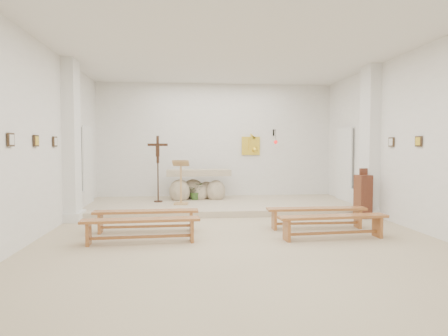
{
  "coord_description": "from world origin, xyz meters",
  "views": [
    {
      "loc": [
        -0.91,
        -6.95,
        1.61
      ],
      "look_at": [
        -0.09,
        1.6,
        1.16
      ],
      "focal_mm": 32.0,
      "sensor_mm": 36.0,
      "label": 1
    }
  ],
  "objects": [
    {
      "name": "ground",
      "position": [
        0.0,
        0.0,
        0.0
      ],
      "size": [
        7.0,
        10.0,
        0.0
      ],
      "primitive_type": "cube",
      "color": "#C0B08A",
      "rests_on": "ground"
    },
    {
      "name": "wall_left",
      "position": [
        -3.49,
        0.0,
        1.75
      ],
      "size": [
        0.02,
        10.0,
        3.5
      ],
      "primitive_type": "cube",
      "color": "white",
      "rests_on": "ground"
    },
    {
      "name": "wall_right",
      "position": [
        3.49,
        0.0,
        1.75
      ],
      "size": [
        0.02,
        10.0,
        3.5
      ],
      "primitive_type": "cube",
      "color": "white",
      "rests_on": "ground"
    },
    {
      "name": "wall_back",
      "position": [
        0.0,
        4.99,
        1.75
      ],
      "size": [
        7.0,
        0.02,
        3.5
      ],
      "primitive_type": "cube",
      "color": "white",
      "rests_on": "ground"
    },
    {
      "name": "ceiling",
      "position": [
        0.0,
        0.0,
        3.49
      ],
      "size": [
        7.0,
        10.0,
        0.02
      ],
      "primitive_type": "cube",
      "color": "silver",
      "rests_on": "wall_back"
    },
    {
      "name": "sanctuary_platform",
      "position": [
        0.0,
        3.5,
        0.07
      ],
      "size": [
        6.98,
        3.0,
        0.15
      ],
      "primitive_type": "cube",
      "color": "#BBAC90",
      "rests_on": "ground"
    },
    {
      "name": "pilaster_left",
      "position": [
        -3.37,
        2.0,
        1.75
      ],
      "size": [
        0.26,
        0.55,
        3.5
      ],
      "primitive_type": "cube",
      "color": "white",
      "rests_on": "ground"
    },
    {
      "name": "pilaster_right",
      "position": [
        3.37,
        2.0,
        1.75
      ],
      "size": [
        0.26,
        0.55,
        3.5
      ],
      "primitive_type": "cube",
      "color": "white",
      "rests_on": "ground"
    },
    {
      "name": "gold_wall_relief",
      "position": [
        1.05,
        4.96,
        1.65
      ],
      "size": [
        0.55,
        0.04,
        0.55
      ],
      "primitive_type": "cube",
      "color": "yellow",
      "rests_on": "wall_back"
    },
    {
      "name": "sanctuary_lamp",
      "position": [
        1.75,
        4.71,
        1.81
      ],
      "size": [
        0.11,
        0.36,
        0.44
      ],
      "color": "black",
      "rests_on": "wall_back"
    },
    {
      "name": "station_frame_left_front",
      "position": [
        -3.47,
        -0.8,
        1.72
      ],
      "size": [
        0.03,
        0.2,
        0.2
      ],
      "primitive_type": "cube",
      "color": "#392819",
      "rests_on": "wall_left"
    },
    {
      "name": "station_frame_left_mid",
      "position": [
        -3.47,
        0.2,
        1.72
      ],
      "size": [
        0.03,
        0.2,
        0.2
      ],
      "primitive_type": "cube",
      "color": "#392819",
      "rests_on": "wall_left"
    },
    {
      "name": "station_frame_left_rear",
      "position": [
        -3.47,
        1.2,
        1.72
      ],
      "size": [
        0.03,
        0.2,
        0.2
      ],
      "primitive_type": "cube",
      "color": "#392819",
      "rests_on": "wall_left"
    },
    {
      "name": "station_frame_right_mid",
      "position": [
        3.47,
        0.2,
        1.72
      ],
      "size": [
        0.03,
        0.2,
        0.2
      ],
      "primitive_type": "cube",
      "color": "#392819",
      "rests_on": "wall_right"
    },
    {
      "name": "station_frame_right_rear",
      "position": [
        3.47,
        1.2,
        1.72
      ],
      "size": [
        0.03,
        0.2,
        0.2
      ],
      "primitive_type": "cube",
      "color": "#392819",
      "rests_on": "wall_right"
    },
    {
      "name": "radiator_left",
      "position": [
        -3.43,
        2.7,
        0.27
      ],
      "size": [
        0.1,
        0.85,
        0.52
      ],
      "primitive_type": "cube",
      "color": "silver",
      "rests_on": "ground"
    },
    {
      "name": "radiator_right",
      "position": [
        3.43,
        2.7,
        0.27
      ],
      "size": [
        0.1,
        0.85,
        0.52
      ],
      "primitive_type": "cube",
      "color": "silver",
      "rests_on": "ground"
    },
    {
      "name": "altar",
      "position": [
        -0.58,
        4.23,
        0.5
      ],
      "size": [
        1.8,
        0.84,
        0.92
      ],
      "rotation": [
        0.0,
        0.0,
        0.04
      ],
      "color": "beige",
      "rests_on": "sanctuary_platform"
    },
    {
      "name": "lectern",
      "position": [
        -1.03,
        3.24,
        0.72
      ],
      "size": [
        0.44,
        0.38,
        1.16
      ],
      "rotation": [
        0.0,
        0.0,
        -0.07
      ],
      "color": "tan",
      "rests_on": "sanctuary_platform"
    },
    {
      "name": "crucifix_stand",
      "position": [
        -1.64,
        3.75,
        1.17
      ],
      "size": [
        0.53,
        0.23,
        1.76
      ],
      "rotation": [
        0.0,
        0.0,
        -0.05
      ],
      "color": "#361E11",
      "rests_on": "sanctuary_platform"
    },
    {
      "name": "potted_plant",
      "position": [
        -0.64,
        4.11,
        0.39
      ],
      "size": [
        0.47,
        0.42,
        0.47
      ],
      "primitive_type": "imported",
      "rotation": [
        0.0,
        0.0,
        0.13
      ],
      "color": "#335722",
      "rests_on": "sanctuary_platform"
    },
    {
      "name": "donation_pedestal",
      "position": [
        3.1,
        1.71,
        0.5
      ],
      "size": [
        0.35,
        0.35,
        1.13
      ],
      "rotation": [
        0.0,
        0.0,
        0.18
      ],
      "color": "brown",
      "rests_on": "ground"
    },
    {
      "name": "bench_left_front",
      "position": [
        -1.66,
        0.66,
        0.31
      ],
      "size": [
        1.97,
        0.36,
        0.41
      ],
      "rotation": [
        0.0,
        0.0,
        0.02
      ],
      "color": "#A05E2E",
      "rests_on": "ground"
    },
    {
      "name": "bench_right_front",
      "position": [
        1.66,
        0.66,
        0.31
      ],
      "size": [
        1.97,
        0.33,
        0.41
      ],
      "rotation": [
        0.0,
        0.0,
        -0.01
      ],
      "color": "#A05E2E",
      "rests_on": "ground"
    },
    {
      "name": "bench_left_second",
      "position": [
        -1.66,
        -0.24,
        0.31
      ],
      "size": [
        1.98,
        0.42,
        0.41
      ],
      "rotation": [
        0.0,
        0.0,
        0.06
      ],
      "color": "#A05E2E",
      "rests_on": "ground"
    },
    {
      "name": "bench_right_second",
      "position": [
        1.66,
        -0.24,
        0.31
      ],
      "size": [
        1.98,
        0.46,
        0.41
      ],
      "rotation": [
        0.0,
        0.0,
        0.07
      ],
      "color": "#A05E2E",
      "rests_on": "ground"
    }
  ]
}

